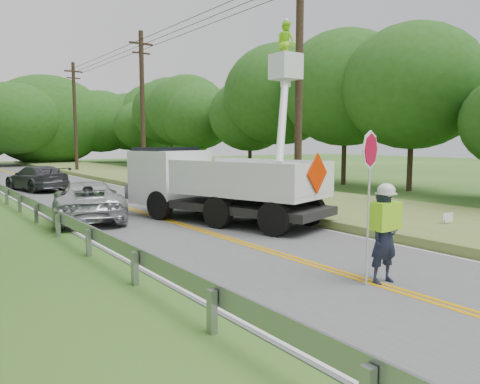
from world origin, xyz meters
TOP-DOWN VIEW (x-y plane):
  - ground at (0.00, 0.00)m, footprint 140.00×140.00m
  - road at (0.00, 14.00)m, footprint 7.20×96.00m
  - guardrail at (-4.02, 14.91)m, footprint 0.18×48.00m
  - utility_poles at (5.00, 17.02)m, footprint 1.60×43.30m
  - tall_grass_verge at (7.10, 14.00)m, footprint 7.00×96.00m
  - treeline_right at (15.71, 24.32)m, footprint 9.82×51.77m
  - flagger at (0.18, 1.09)m, footprint 1.19×0.52m
  - bucket_truck at (1.46, 10.17)m, footprint 5.57×8.18m
  - suv_silver at (-2.37, 12.50)m, footprint 3.66×5.66m
  - suv_darkgrey at (-1.57, 24.62)m, footprint 3.12×5.44m
  - yard_sign at (6.36, 3.32)m, footprint 0.45×0.10m

SIDE VIEW (x-z plane):
  - ground at x=0.00m, z-range 0.00..0.00m
  - road at x=0.00m, z-range 0.00..0.02m
  - tall_grass_verge at x=7.10m, z-range 0.00..0.30m
  - yard_sign at x=6.36m, z-range 0.14..0.79m
  - guardrail at x=-4.02m, z-range 0.17..0.94m
  - suv_silver at x=-2.37m, z-range 0.02..1.47m
  - suv_darkgrey at x=-1.57m, z-range 0.02..1.50m
  - flagger at x=0.18m, z-range -0.44..2.73m
  - bucket_truck at x=1.46m, z-range -2.06..5.40m
  - utility_poles at x=5.00m, z-range 0.27..10.27m
  - treeline_right at x=15.71m, z-range 0.64..11.06m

